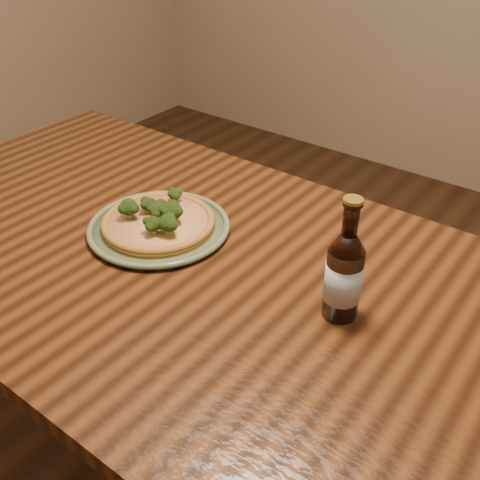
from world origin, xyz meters
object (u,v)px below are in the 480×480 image
Objects in this scene: table at (175,281)px; plate at (159,227)px; pizza at (158,221)px; beer_bottle at (344,274)px.

plate is (-0.07, 0.03, 0.10)m from table.
plate is at bearing 133.86° from pizza.
beer_bottle is (0.46, -0.00, 0.08)m from plate.
table is 0.13m from plate.
pizza is (-0.07, 0.03, 0.12)m from table.
beer_bottle reaches higher than pizza.
pizza is 1.05× the size of beer_bottle.
plate reaches higher than table.
pizza is at bearing 155.90° from table.
beer_bottle reaches higher than table.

